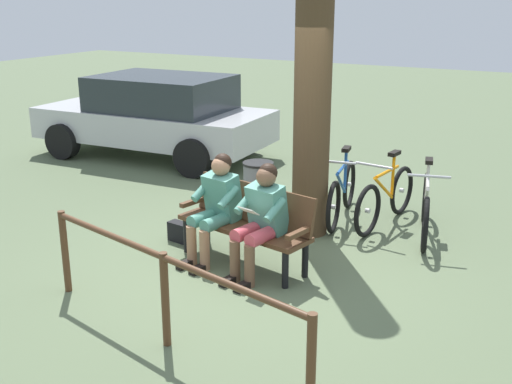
% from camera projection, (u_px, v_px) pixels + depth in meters
% --- Properties ---
extents(ground_plane, '(40.00, 40.00, 0.00)m').
position_uv_depth(ground_plane, '(245.00, 270.00, 6.83)').
color(ground_plane, '#566647').
extents(bench, '(1.66, 0.80, 0.87)m').
position_uv_depth(bench, '(248.00, 219.00, 6.89)').
color(bench, '#51331E').
rests_on(bench, ground).
extents(person_reading, '(0.54, 0.82, 1.20)m').
position_uv_depth(person_reading, '(261.00, 216.00, 6.52)').
color(person_reading, '#4C8C7A').
rests_on(person_reading, ground).
extents(person_companion, '(0.54, 0.82, 1.20)m').
position_uv_depth(person_companion, '(216.00, 203.00, 6.92)').
color(person_companion, '#4C8C7A').
rests_on(person_companion, ground).
extents(handbag, '(0.32, 0.18, 0.24)m').
position_uv_depth(handbag, '(180.00, 232.00, 7.57)').
color(handbag, black).
rests_on(handbag, ground).
extents(tree_trunk, '(0.44, 0.44, 3.88)m').
position_uv_depth(tree_trunk, '(313.00, 76.00, 7.32)').
color(tree_trunk, '#4C3823').
rests_on(tree_trunk, ground).
extents(litter_bin, '(0.41, 0.41, 0.77)m').
position_uv_depth(litter_bin, '(258.00, 191.00, 8.26)').
color(litter_bin, slate).
rests_on(litter_bin, ground).
extents(bicycle_orange, '(0.57, 1.64, 0.94)m').
position_uv_depth(bicycle_orange, '(425.00, 208.00, 7.68)').
color(bicycle_orange, black).
rests_on(bicycle_orange, ground).
extents(bicycle_black, '(0.48, 1.67, 0.94)m').
position_uv_depth(bicycle_black, '(386.00, 198.00, 8.06)').
color(bicycle_black, black).
rests_on(bicycle_black, ground).
extents(bicycle_silver, '(0.48, 1.67, 0.94)m').
position_uv_depth(bicycle_silver, '(342.00, 193.00, 8.26)').
color(bicycle_silver, black).
rests_on(bicycle_silver, ground).
extents(railing_fence, '(3.03, 0.78, 0.85)m').
position_uv_depth(railing_fence, '(164.00, 281.00, 5.20)').
color(railing_fence, '#51331E').
rests_on(railing_fence, ground).
extents(parked_car, '(4.28, 2.17, 1.47)m').
position_uv_depth(parked_car, '(157.00, 114.00, 11.33)').
color(parked_car, silver).
rests_on(parked_car, ground).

